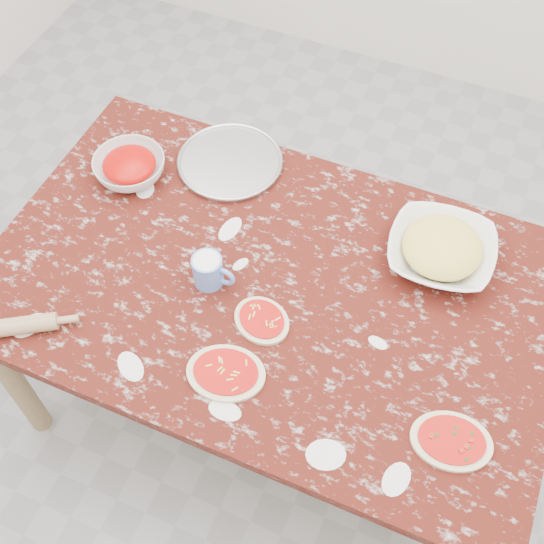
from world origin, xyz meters
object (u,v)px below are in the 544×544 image
Objects in this scene: cheese_bowl at (441,252)px; flour_mug at (209,271)px; worktable at (272,298)px; rolling_pin at (12,327)px; pizza_tray at (230,162)px; sauce_bowl at (130,168)px.

flour_mug is at bearing -150.24° from cheese_bowl.
rolling_pin is at bearing -143.89° from worktable.
worktable is at bearing -50.48° from pizza_tray.
pizza_tray reaches higher than worktable.
worktable is 4.90× the size of pizza_tray.
flour_mug is (0.40, -0.26, 0.02)m from sauce_bowl.
worktable is 0.71m from rolling_pin.
sauce_bowl is at bearing -147.68° from pizza_tray.
worktable is at bearing 36.11° from rolling_pin.
pizza_tray is at bearing 129.52° from worktable.
flour_mug is (-0.57, -0.32, 0.01)m from cheese_bowl.
sauce_bowl is (-0.56, 0.20, 0.12)m from worktable.
pizza_tray is 1.09× the size of cheese_bowl.
pizza_tray is 0.45m from flour_mug.
pizza_tray is 0.31m from sauce_bowl.
cheese_bowl is 1.19m from rolling_pin.
worktable is 0.50m from cheese_bowl.
worktable is at bearing -19.42° from sauce_bowl.
cheese_bowl reaches higher than worktable.
cheese_bowl is at bearing 29.76° from flour_mug.
cheese_bowl is 2.39× the size of flour_mug.
flour_mug reaches higher than rolling_pin.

